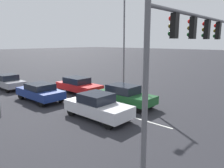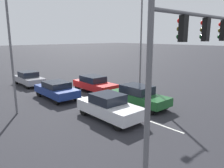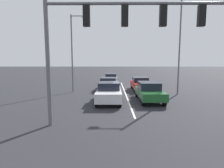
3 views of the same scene
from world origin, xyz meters
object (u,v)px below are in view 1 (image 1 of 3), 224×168
object	(u,v)px
traffic_signal_gantry	(186,41)
street_lamp_left_shoulder	(123,34)
car_darkgreen_leftlane_front	(125,95)
car_red_leftlane_second	(78,85)
car_navy_midlane_second	(40,92)
car_silver_midlane_front	(98,106)
car_gray_midlane_third	(8,82)

from	to	relation	value
traffic_signal_gantry	street_lamp_left_shoulder	xyz separation A→B (m)	(-6.21, -8.55, 0.60)
car_darkgreen_leftlane_front	car_red_leftlane_second	xyz separation A→B (m)	(-0.12, -5.44, -0.02)
traffic_signal_gantry	car_navy_midlane_second	bearing A→B (deg)	-87.42
car_navy_midlane_second	car_red_leftlane_second	bearing A→B (deg)	175.41
car_silver_midlane_front	traffic_signal_gantry	bearing A→B (deg)	92.89
car_gray_midlane_third	street_lamp_left_shoulder	xyz separation A→B (m)	(-6.51, 9.31, 4.53)
car_silver_midlane_front	car_navy_midlane_second	size ratio (longest dim) A/B	1.00
car_silver_midlane_front	car_red_leftlane_second	size ratio (longest dim) A/B	0.96
traffic_signal_gantry	street_lamp_left_shoulder	world-z (taller)	street_lamp_left_shoulder
car_navy_midlane_second	street_lamp_left_shoulder	distance (m)	8.60
car_navy_midlane_second	traffic_signal_gantry	distance (m)	12.10
car_silver_midlane_front	car_gray_midlane_third	world-z (taller)	car_silver_midlane_front
car_gray_midlane_third	traffic_signal_gantry	world-z (taller)	traffic_signal_gantry
car_darkgreen_leftlane_front	car_red_leftlane_second	size ratio (longest dim) A/B	1.00
car_silver_midlane_front	traffic_signal_gantry	size ratio (longest dim) A/B	0.50
car_darkgreen_leftlane_front	car_silver_midlane_front	distance (m)	3.30
car_red_leftlane_second	traffic_signal_gantry	bearing A→B (deg)	74.40
car_darkgreen_leftlane_front	car_silver_midlane_front	xyz separation A→B (m)	(3.26, 0.52, -0.01)
car_red_leftlane_second	street_lamp_left_shoulder	xyz separation A→B (m)	(-3.10, 2.60, 4.50)
traffic_signal_gantry	street_lamp_left_shoulder	size ratio (longest dim) A/B	0.94
car_navy_midlane_second	traffic_signal_gantry	world-z (taller)	traffic_signal_gantry
car_gray_midlane_third	car_darkgreen_leftlane_front	bearing A→B (deg)	105.15
car_silver_midlane_front	traffic_signal_gantry	world-z (taller)	traffic_signal_gantry
car_gray_midlane_third	traffic_signal_gantry	xyz separation A→B (m)	(-0.30, 17.86, 3.94)
car_red_leftlane_second	traffic_signal_gantry	world-z (taller)	traffic_signal_gantry
car_red_leftlane_second	street_lamp_left_shoulder	bearing A→B (deg)	140.00
car_silver_midlane_front	street_lamp_left_shoulder	world-z (taller)	street_lamp_left_shoulder
car_silver_midlane_front	car_navy_midlane_second	world-z (taller)	car_silver_midlane_front
car_darkgreen_leftlane_front	car_navy_midlane_second	world-z (taller)	car_darkgreen_leftlane_front
car_darkgreen_leftlane_front	car_gray_midlane_third	bearing A→B (deg)	-74.85
car_silver_midlane_front	car_navy_midlane_second	xyz separation A→B (m)	(0.25, -6.25, -0.03)
car_darkgreen_leftlane_front	street_lamp_left_shoulder	xyz separation A→B (m)	(-3.21, -2.84, 4.48)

